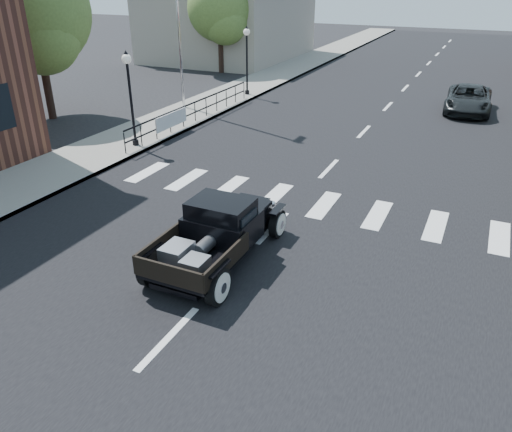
% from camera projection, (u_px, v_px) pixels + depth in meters
% --- Properties ---
extents(ground, '(120.00, 120.00, 0.00)m').
position_uv_depth(ground, '(240.00, 263.00, 11.92)').
color(ground, black).
rests_on(ground, ground).
extents(road, '(14.00, 80.00, 0.02)m').
position_uv_depth(road, '(379.00, 116.00, 24.11)').
color(road, black).
rests_on(road, ground).
extents(road_markings, '(12.00, 60.00, 0.06)m').
position_uv_depth(road_markings, '(351.00, 145.00, 20.05)').
color(road_markings, silver).
rests_on(road_markings, ground).
extents(sidewalk_left, '(3.00, 80.00, 0.15)m').
position_uv_depth(sidewalk_left, '(224.00, 98.00, 27.32)').
color(sidewalk_left, gray).
rests_on(sidewalk_left, ground).
extents(low_building_left, '(10.00, 12.00, 5.00)m').
position_uv_depth(low_building_left, '(229.00, 25.00, 39.29)').
color(low_building_left, '#A09786').
rests_on(low_building_left, ground).
extents(railing, '(0.08, 10.00, 1.00)m').
position_uv_depth(railing, '(195.00, 110.00, 22.54)').
color(railing, black).
rests_on(railing, sidewalk_left).
extents(banner, '(0.04, 2.20, 0.60)m').
position_uv_depth(banner, '(172.00, 126.00, 20.97)').
color(banner, silver).
rests_on(banner, sidewalk_left).
extents(lamp_post_b, '(0.36, 0.36, 3.56)m').
position_uv_depth(lamp_post_b, '(131.00, 99.00, 18.84)').
color(lamp_post_b, black).
rests_on(lamp_post_b, sidewalk_left).
extents(lamp_post_c, '(0.36, 0.36, 3.56)m').
position_uv_depth(lamp_post_c, '(247.00, 61.00, 26.97)').
color(lamp_post_c, black).
rests_on(lamp_post_c, sidewalk_left).
extents(big_tree_near, '(4.86, 4.86, 7.14)m').
position_uv_depth(big_tree_near, '(39.00, 39.00, 22.18)').
color(big_tree_near, '#4E692D').
rests_on(big_tree_near, ground).
extents(big_tree_far, '(4.25, 4.25, 6.25)m').
position_uv_depth(big_tree_far, '(220.00, 24.00, 33.19)').
color(big_tree_far, '#4E692D').
rests_on(big_tree_far, ground).
extents(hotrod_pickup, '(2.07, 4.42, 1.53)m').
position_uv_depth(hotrod_pickup, '(218.00, 232.00, 11.72)').
color(hotrod_pickup, black).
rests_on(hotrod_pickup, ground).
extents(second_car, '(2.25, 4.59, 1.25)m').
position_uv_depth(second_car, '(469.00, 99.00, 24.53)').
color(second_car, black).
rests_on(second_car, ground).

